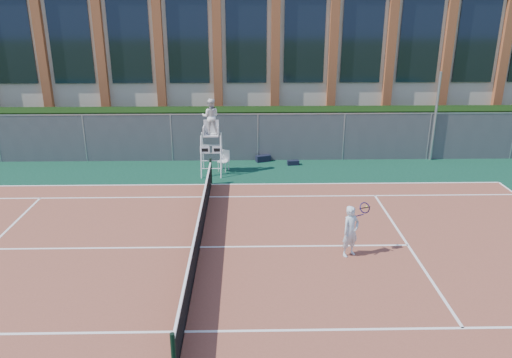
{
  "coord_description": "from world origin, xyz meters",
  "views": [
    {
      "loc": [
        1.44,
        -13.62,
        7.13
      ],
      "look_at": [
        1.79,
        3.0,
        1.15
      ],
      "focal_mm": 35.0,
      "sensor_mm": 36.0,
      "label": 1
    }
  ],
  "objects_px": {
    "umpire_chair": "(211,119)",
    "tennis_player": "(351,231)",
    "plastic_chair": "(224,159)",
    "steel_pole": "(435,117)"
  },
  "relations": [
    {
      "from": "steel_pole",
      "to": "umpire_chair",
      "type": "distance_m",
      "value": 10.33
    },
    {
      "from": "steel_pole",
      "to": "plastic_chair",
      "type": "distance_m",
      "value": 9.88
    },
    {
      "from": "steel_pole",
      "to": "tennis_player",
      "type": "xyz_separation_m",
      "value": [
        -5.68,
        -9.28,
        -1.25
      ]
    },
    {
      "from": "tennis_player",
      "to": "steel_pole",
      "type": "bearing_deg",
      "value": 58.53
    },
    {
      "from": "tennis_player",
      "to": "plastic_chair",
      "type": "bearing_deg",
      "value": 116.65
    },
    {
      "from": "umpire_chair",
      "to": "tennis_player",
      "type": "relative_size",
      "value": 2.1
    },
    {
      "from": "umpire_chair",
      "to": "tennis_player",
      "type": "bearing_deg",
      "value": -59.4
    },
    {
      "from": "plastic_chair",
      "to": "tennis_player",
      "type": "xyz_separation_m",
      "value": [
        3.99,
        -7.95,
        0.27
      ]
    },
    {
      "from": "plastic_chair",
      "to": "tennis_player",
      "type": "distance_m",
      "value": 8.9
    },
    {
      "from": "umpire_chair",
      "to": "tennis_player",
      "type": "distance_m",
      "value": 9.0
    }
  ]
}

